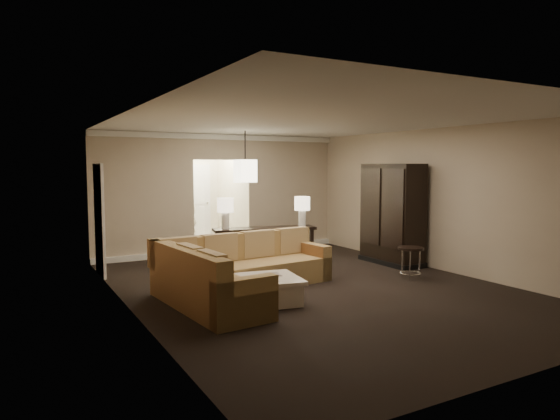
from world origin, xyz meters
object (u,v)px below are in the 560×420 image
console_table (265,243)px  armoire (392,216)px  sectional_sofa (237,272)px  drink_table (411,256)px  coffee_table (267,289)px  person (185,208)px

console_table → armoire: size_ratio=1.02×
sectional_sofa → armoire: armoire is taller
sectional_sofa → drink_table: bearing=-14.4°
coffee_table → armoire: bearing=21.0°
sectional_sofa → drink_table: size_ratio=5.35×
sectional_sofa → coffee_table: (0.20, -0.65, -0.16)m
sectional_sofa → coffee_table: size_ratio=2.81×
console_table → person: size_ratio=1.10×
coffee_table → person: 5.92m
sectional_sofa → coffee_table: 0.70m
coffee_table → drink_table: (3.02, 0.14, 0.22)m
console_table → person: 3.50m
person → armoire: bearing=120.4°
person → drink_table: bearing=108.4°
armoire → person: bearing=124.6°
coffee_table → armoire: armoire is taller
sectional_sofa → drink_table: sectional_sofa is taller
sectional_sofa → coffee_table: sectional_sofa is taller
sectional_sofa → drink_table: (3.23, -0.51, 0.05)m
drink_table → armoire: bearing=62.3°
armoire → person: armoire is taller
coffee_table → console_table: size_ratio=0.52×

